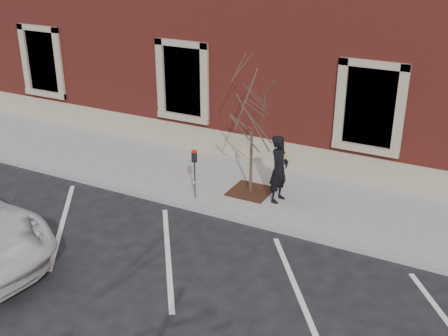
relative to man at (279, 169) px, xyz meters
The scene contains 9 objects.
ground 2.11m from the man, 135.52° to the right, with size 120.00×120.00×0.00m, color #28282B.
sidewalk_near 1.70m from the man, 159.68° to the left, with size 40.00×3.50×0.15m, color #BAB9AE.
curb_near 2.10m from the man, 134.42° to the right, with size 40.00×0.12×0.15m, color #9E9E99.
parking_stripes 3.86m from the man, 110.45° to the right, with size 28.00×4.40×0.01m, color silver, non-canonical shape.
building_civic 7.22m from the man, 101.31° to the left, with size 40.00×8.62×8.00m.
man is the anchor object (origin of this frame).
parking_meter 2.25m from the man, 156.66° to the right, with size 0.13×0.10×1.39m.
tree_grate 1.27m from the man, behind, with size 1.11×1.11×0.03m, color #482317.
sapling 1.65m from the man, behind, with size 1.99×1.99×3.31m.
Camera 1 is at (6.29, -11.41, 7.04)m, focal length 45.00 mm.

